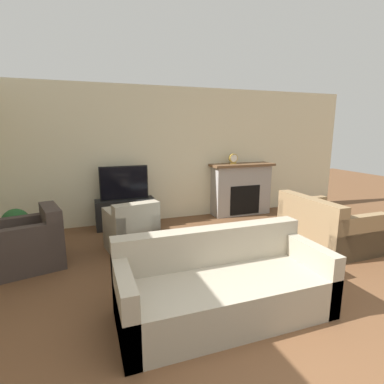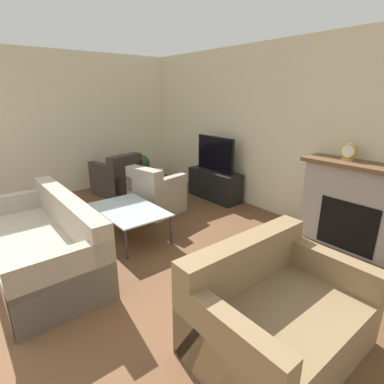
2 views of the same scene
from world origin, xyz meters
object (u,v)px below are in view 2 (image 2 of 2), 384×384
(tv, at_px, (215,154))
(potted_plant, at_px, (141,166))
(coffee_table, at_px, (129,211))
(mantel_clock, at_px, (349,151))
(couch_loveseat, at_px, (275,315))
(armchair_accent, at_px, (156,196))
(couch_sectional, at_px, (44,245))
(armchair_by_window, at_px, (118,179))

(tv, height_order, potted_plant, tv)
(coffee_table, bearing_deg, potted_plant, 146.84)
(potted_plant, relative_size, mantel_clock, 3.04)
(tv, bearing_deg, couch_loveseat, -35.44)
(tv, bearing_deg, coffee_table, -77.73)
(couch_loveseat, height_order, armchair_accent, same)
(coffee_table, bearing_deg, armchair_accent, 124.06)
(potted_plant, height_order, mantel_clock, mantel_clock)
(couch_loveseat, bearing_deg, mantel_clock, 14.78)
(couch_loveseat, bearing_deg, coffee_table, 89.22)
(coffee_table, xyz_separation_m, mantel_clock, (1.89, 2.11, 0.86))
(tv, bearing_deg, couch_sectional, -80.11)
(couch_loveseat, distance_m, mantel_clock, 2.41)
(tv, xyz_separation_m, couch_loveseat, (2.90, -2.06, -0.58))
(tv, xyz_separation_m, couch_sectional, (0.55, -3.17, -0.58))
(couch_loveseat, height_order, armchair_by_window, same)
(armchair_accent, xyz_separation_m, coffee_table, (0.52, -0.76, 0.08))
(tv, relative_size, potted_plant, 1.35)
(armchair_accent, distance_m, potted_plant, 1.79)
(couch_sectional, relative_size, armchair_accent, 2.46)
(couch_loveseat, height_order, coffee_table, couch_loveseat)
(couch_loveseat, relative_size, mantel_clock, 6.12)
(armchair_accent, distance_m, mantel_clock, 2.91)
(armchair_accent, bearing_deg, couch_loveseat, 153.87)
(potted_plant, distance_m, mantel_clock, 4.22)
(couch_loveseat, xyz_separation_m, coffee_table, (-2.46, 0.03, 0.10))
(potted_plant, bearing_deg, mantel_clock, 9.51)
(couch_sectional, relative_size, mantel_clock, 9.64)
(couch_loveseat, height_order, mantel_clock, mantel_clock)
(couch_sectional, bearing_deg, mantel_clock, 61.21)
(armchair_by_window, distance_m, potted_plant, 0.79)
(couch_loveseat, height_order, potted_plant, couch_loveseat)
(couch_sectional, xyz_separation_m, armchair_by_window, (-1.97, 1.85, 0.02))
(tv, height_order, coffee_table, tv)
(tv, height_order, couch_sectional, tv)
(couch_sectional, xyz_separation_m, couch_loveseat, (2.35, 1.10, 0.00))
(couch_loveseat, xyz_separation_m, mantel_clock, (-0.56, 2.14, 0.96))
(coffee_table, relative_size, potted_plant, 1.72)
(potted_plant, bearing_deg, armchair_by_window, -65.86)
(tv, relative_size, couch_sectional, 0.43)
(couch_loveseat, xyz_separation_m, armchair_by_window, (-4.32, 0.75, 0.01))
(tv, height_order, armchair_accent, tv)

